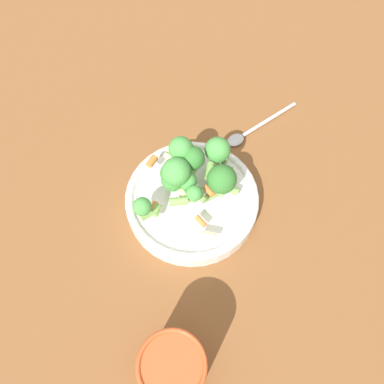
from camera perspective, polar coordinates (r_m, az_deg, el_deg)
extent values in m
plane|color=brown|center=(0.66, 0.00, -1.94)|extent=(3.00, 3.00, 0.00)
cylinder|color=white|center=(0.65, 0.00, -1.33)|extent=(0.23, 0.23, 0.03)
torus|color=white|center=(0.63, 0.00, -0.70)|extent=(0.23, 0.23, 0.01)
cylinder|color=#8CB766|center=(0.62, 4.37, 0.42)|extent=(0.02, 0.02, 0.02)
sphere|color=#33722D|center=(0.59, 4.58, 1.96)|extent=(0.05, 0.05, 0.05)
cylinder|color=#8CB766|center=(0.63, -1.66, 5.18)|extent=(0.01, 0.01, 0.02)
sphere|color=#479342|center=(0.61, -1.73, 6.61)|extent=(0.04, 0.04, 0.04)
cylinder|color=#8CB766|center=(0.63, -1.18, 3.01)|extent=(0.01, 0.01, 0.02)
sphere|color=#479342|center=(0.61, -1.23, 4.20)|extent=(0.03, 0.03, 0.03)
cylinder|color=#8CB766|center=(0.62, -2.97, 1.66)|extent=(0.01, 0.01, 0.02)
sphere|color=#3D8438|center=(0.60, -3.08, 2.85)|extent=(0.04, 0.04, 0.04)
cylinder|color=#8CB766|center=(0.62, -0.40, 1.08)|extent=(0.01, 0.01, 0.01)
sphere|color=#479342|center=(0.60, -0.42, 1.97)|extent=(0.03, 0.03, 0.03)
cylinder|color=#8CB766|center=(0.62, -2.30, 1.64)|extent=(0.02, 0.02, 0.02)
sphere|color=#479342|center=(0.59, -2.41, 3.11)|extent=(0.05, 0.05, 0.05)
cylinder|color=#8CB766|center=(0.59, -7.37, -3.06)|extent=(0.01, 0.01, 0.01)
sphere|color=#479342|center=(0.58, -7.59, -2.21)|extent=(0.03, 0.03, 0.03)
cylinder|color=#8CB766|center=(0.63, 0.13, 3.87)|extent=(0.01, 0.01, 0.02)
sphere|color=#33722D|center=(0.61, 0.13, 5.22)|extent=(0.04, 0.04, 0.04)
cylinder|color=#8CB766|center=(0.62, -2.81, 0.86)|extent=(0.01, 0.01, 0.01)
sphere|color=#3D8438|center=(0.60, -2.91, 1.97)|extent=(0.04, 0.04, 0.04)
cylinder|color=#8CB766|center=(0.65, 3.77, 4.98)|extent=(0.02, 0.02, 0.02)
sphere|color=#479342|center=(0.63, 3.92, 6.43)|extent=(0.04, 0.04, 0.04)
cylinder|color=#8CB766|center=(0.61, 0.31, -1.03)|extent=(0.01, 0.01, 0.01)
sphere|color=#479342|center=(0.59, 0.32, -0.19)|extent=(0.03, 0.03, 0.03)
cylinder|color=#729E4C|center=(0.62, 2.48, 3.39)|extent=(0.03, 0.03, 0.01)
cylinder|color=beige|center=(0.58, 2.53, -6.57)|extent=(0.02, 0.03, 0.01)
cylinder|color=#729E4C|center=(0.62, 6.22, 0.27)|extent=(0.02, 0.02, 0.01)
cylinder|color=#729E4C|center=(0.60, -6.96, -3.42)|extent=(0.02, 0.02, 0.01)
cylinder|color=beige|center=(0.64, -3.26, 5.23)|extent=(0.01, 0.03, 0.01)
cylinder|color=orange|center=(0.61, 2.65, 0.19)|extent=(0.01, 0.02, 0.01)
cylinder|color=orange|center=(0.64, -6.11, 4.68)|extent=(0.02, 0.02, 0.01)
cylinder|color=#729E4C|center=(0.64, -0.78, 6.47)|extent=(0.03, 0.02, 0.01)
cylinder|color=orange|center=(0.62, 4.10, 1.16)|extent=(0.02, 0.03, 0.01)
cylinder|color=orange|center=(0.64, 4.76, 3.24)|extent=(0.02, 0.02, 0.01)
cylinder|color=#729E4C|center=(0.60, 1.00, -0.53)|extent=(0.01, 0.03, 0.01)
cylinder|color=#729E4C|center=(0.62, 5.11, 3.24)|extent=(0.03, 0.02, 0.01)
cylinder|color=beige|center=(0.60, -1.22, -0.43)|extent=(0.02, 0.03, 0.01)
cylinder|color=orange|center=(0.59, 1.33, -4.44)|extent=(0.01, 0.02, 0.01)
cylinder|color=orange|center=(0.61, -5.83, -2.41)|extent=(0.02, 0.02, 0.01)
cylinder|color=#729E4C|center=(0.65, 4.43, 4.83)|extent=(0.01, 0.02, 0.01)
cylinder|color=#729E4C|center=(0.59, -2.05, -1.42)|extent=(0.03, 0.03, 0.01)
cylinder|color=beige|center=(0.66, -1.59, 6.22)|extent=(0.03, 0.02, 0.01)
cylinder|color=#729E4C|center=(0.60, -5.45, -2.79)|extent=(0.02, 0.02, 0.01)
cylinder|color=#729E4C|center=(0.62, 2.79, -0.66)|extent=(0.03, 0.02, 0.01)
cylinder|color=#CC4C23|center=(0.54, -2.86, -25.26)|extent=(0.09, 0.09, 0.10)
torus|color=#CC4C23|center=(0.49, -3.13, -24.89)|extent=(0.09, 0.09, 0.01)
cylinder|color=silver|center=(0.78, 11.70, 10.81)|extent=(0.14, 0.03, 0.01)
ellipsoid|color=silver|center=(0.73, 6.64, 7.88)|extent=(0.04, 0.03, 0.01)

